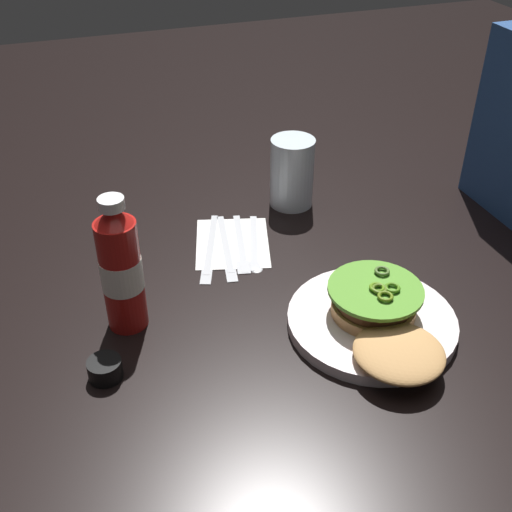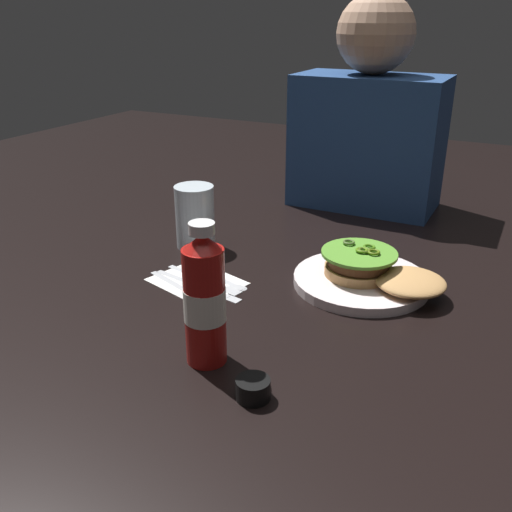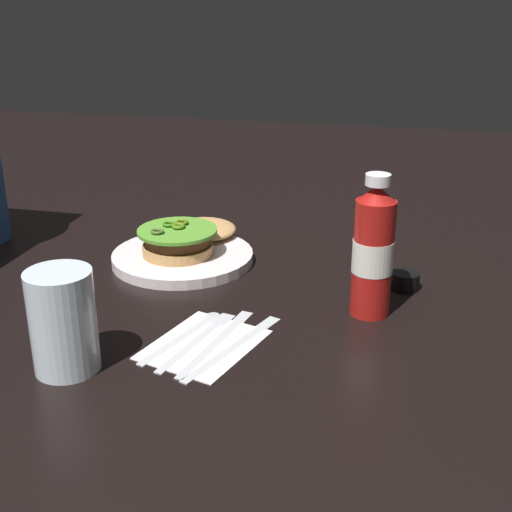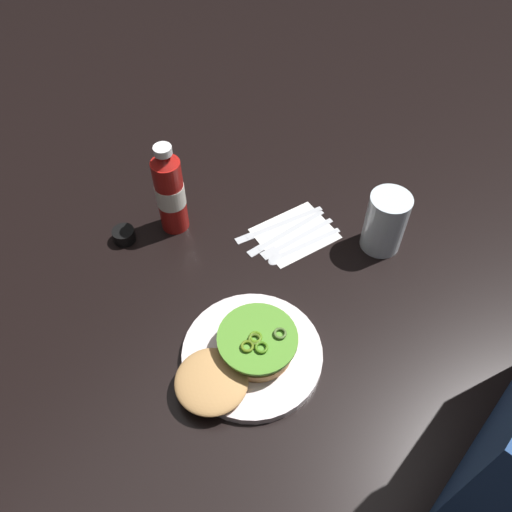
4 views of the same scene
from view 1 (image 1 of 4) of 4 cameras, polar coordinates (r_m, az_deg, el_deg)
The scene contains 11 objects.
ground_plane at distance 1.02m, azimuth 1.05°, elevation -2.94°, with size 3.00×3.00×0.00m, color black.
dinner_plate at distance 0.96m, azimuth 10.29°, elevation -5.77°, with size 0.25×0.25×0.02m, color silver.
burger_sandwich at distance 0.92m, azimuth 11.29°, elevation -5.50°, with size 0.23×0.15×0.05m.
ketchup_bottle at distance 0.91m, azimuth -11.98°, elevation -1.18°, with size 0.06×0.06×0.21m.
water_glass at distance 1.21m, azimuth 3.24°, elevation 7.48°, with size 0.08×0.08×0.13m, color silver.
condiment_cup at distance 0.89m, azimuth -13.36°, elevation -9.81°, with size 0.05×0.05×0.03m, color black.
napkin at distance 1.12m, azimuth -2.12°, elevation 1.21°, with size 0.16×0.13×0.00m, color white.
butter_knife at distance 1.10m, azimuth -4.17°, elevation 0.52°, with size 0.20×0.09×0.00m.
steak_knife at distance 1.10m, azimuth -2.63°, elevation 0.59°, with size 0.20×0.05×0.00m.
fork_utensil at distance 1.10m, azimuth -1.40°, elevation 0.84°, with size 0.18×0.06×0.00m.
spoon_utensil at distance 1.10m, azimuth -0.17°, elevation 0.59°, with size 0.17×0.07×0.00m.
Camera 1 is at (0.75, -0.28, 0.62)m, focal length 44.70 mm.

